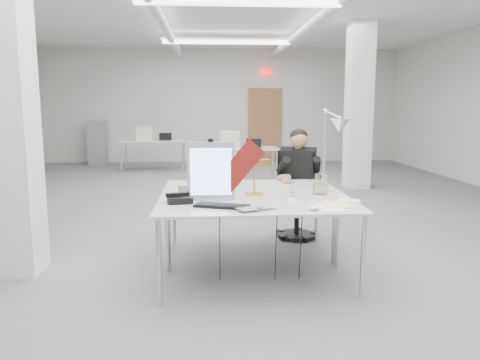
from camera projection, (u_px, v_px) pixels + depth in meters
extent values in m
cube|color=#5C5C5F|center=(239.00, 220.00, 6.73)|extent=(10.00, 14.00, 0.02)
cube|color=silver|center=(223.00, 106.00, 13.38)|extent=(10.00, 0.02, 3.20)
cube|color=white|center=(7.00, 107.00, 4.35)|extent=(0.45, 0.45, 3.20)
cube|color=white|center=(359.00, 106.00, 9.10)|extent=(0.45, 0.45, 3.20)
cube|color=brown|center=(265.00, 125.00, 13.48)|extent=(0.95, 0.08, 2.10)
cube|color=red|center=(265.00, 72.00, 13.20)|extent=(0.32, 0.06, 0.16)
cylinder|color=silver|center=(342.00, 1.00, 6.34)|extent=(0.16, 13.60, 0.16)
cube|color=white|center=(239.00, 2.00, 6.25)|extent=(2.80, 0.14, 0.08)
cube|color=white|center=(227.00, 42.00, 10.20)|extent=(2.80, 0.14, 0.08)
cube|color=silver|center=(258.00, 205.00, 4.14)|extent=(1.80, 0.90, 0.02)
cube|color=silver|center=(249.00, 187.00, 5.03)|extent=(1.80, 0.90, 0.02)
cube|color=silver|center=(239.00, 148.00, 9.58)|extent=(1.60, 0.80, 0.02)
cube|color=silver|center=(153.00, 141.00, 11.61)|extent=(1.60, 0.80, 0.02)
cube|color=gray|center=(98.00, 142.00, 12.95)|extent=(0.45, 0.55, 1.20)
cube|color=#B8B8BD|center=(211.00, 171.00, 4.25)|extent=(0.43, 0.04, 0.53)
cube|color=#65100D|center=(240.00, 166.00, 4.22)|extent=(0.45, 0.08, 0.49)
cube|color=black|center=(222.00, 206.00, 3.99)|extent=(0.50, 0.31, 0.02)
imported|color=silver|center=(260.00, 210.00, 3.84)|extent=(0.40, 0.35, 0.03)
ellipsoid|color=silver|center=(314.00, 208.00, 3.86)|extent=(0.09, 0.06, 0.04)
cube|color=black|center=(180.00, 200.00, 4.18)|extent=(0.25, 0.23, 0.05)
cube|color=#AD924A|center=(186.00, 192.00, 4.40)|extent=(0.15, 0.06, 0.11)
cube|color=olive|center=(320.00, 189.00, 4.55)|extent=(0.14, 0.07, 0.11)
cylinder|color=silver|center=(293.00, 191.00, 4.46)|extent=(0.09, 0.03, 0.09)
cube|color=white|center=(330.00, 208.00, 3.96)|extent=(0.24, 0.32, 0.01)
cube|color=#F7D594|center=(335.00, 205.00, 4.08)|extent=(0.23, 0.30, 0.01)
cube|color=white|center=(350.00, 200.00, 4.26)|extent=(0.21, 0.17, 0.01)
cube|color=#BBB79B|center=(220.00, 171.00, 4.98)|extent=(0.44, 0.43, 0.34)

